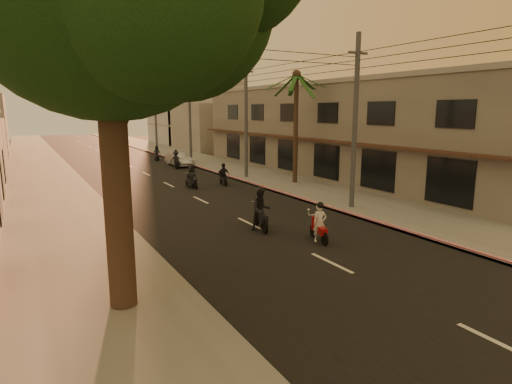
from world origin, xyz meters
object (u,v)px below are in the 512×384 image
at_px(palm_tree, 296,81).
at_px(scooter_far_a, 192,177).
at_px(scooter_mid_b, 223,175).
at_px(scooter_far_c, 157,154).
at_px(scooter_far_b, 176,160).
at_px(scooter_red, 320,224).
at_px(scooter_mid_a, 261,210).
at_px(parked_car, 179,159).

relative_size(palm_tree, scooter_far_a, 4.90).
bearing_deg(scooter_mid_b, scooter_far_c, 97.32).
bearing_deg(scooter_far_b, scooter_far_c, 100.85).
xyz_separation_m(scooter_red, scooter_mid_a, (-1.20, 2.60, 0.15)).
bearing_deg(parked_car, scooter_red, -99.29).
xyz_separation_m(scooter_mid_b, scooter_far_b, (-0.06, 9.99, 0.07)).
relative_size(scooter_red, scooter_far_a, 0.98).
height_order(scooter_mid_b, scooter_far_c, scooter_far_c).
distance_m(scooter_far_b, parked_car, 1.74).
relative_size(scooter_mid_a, scooter_far_a, 1.15).
height_order(palm_tree, scooter_mid_a, palm_tree).
xyz_separation_m(scooter_mid_a, scooter_far_b, (3.30, 21.16, -0.10)).
height_order(scooter_far_a, scooter_far_b, scooter_far_b).
xyz_separation_m(scooter_mid_a, scooter_far_a, (1.01, 11.19, -0.14)).
height_order(scooter_red, scooter_far_a, scooter_far_a).
relative_size(scooter_red, scooter_mid_a, 0.85).
distance_m(scooter_red, scooter_far_c, 30.72).
bearing_deg(palm_tree, scooter_far_b, 111.61).
distance_m(palm_tree, scooter_far_b, 14.37).
xyz_separation_m(scooter_mid_a, scooter_far_c, (3.56, 28.03, -0.16)).
xyz_separation_m(palm_tree, scooter_mid_a, (-8.04, -9.18, -6.27)).
height_order(scooter_mid_a, scooter_far_c, scooter_mid_a).
bearing_deg(scooter_far_a, palm_tree, -21.45).
bearing_deg(scooter_mid_a, scooter_far_b, 94.75).
bearing_deg(scooter_far_a, parked_car, 69.30).
xyz_separation_m(scooter_far_a, scooter_far_c, (2.54, 16.84, -0.02)).
bearing_deg(scooter_far_a, scooter_far_b, 71.54).
bearing_deg(scooter_mid_b, scooter_mid_a, -98.77).
distance_m(scooter_mid_a, scooter_far_c, 28.25).
xyz_separation_m(palm_tree, scooter_far_a, (-7.03, 2.00, -6.41)).
bearing_deg(scooter_far_b, scooter_mid_b, -76.61).
bearing_deg(parked_car, scooter_far_c, 93.39).
xyz_separation_m(scooter_far_a, scooter_far_b, (2.29, 9.97, 0.04)).
bearing_deg(scooter_mid_b, scooter_far_b, 98.35).
relative_size(palm_tree, scooter_red, 5.00).
relative_size(scooter_mid_b, scooter_far_b, 0.93).
bearing_deg(scooter_far_a, scooter_far_c, 75.86).
bearing_deg(scooter_mid_b, scooter_far_a, -172.52).
relative_size(scooter_far_b, parked_car, 0.42).
bearing_deg(scooter_far_b, scooter_mid_a, -85.84).
relative_size(palm_tree, scooter_mid_a, 4.25).
bearing_deg(scooter_red, scooter_far_b, 98.83).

